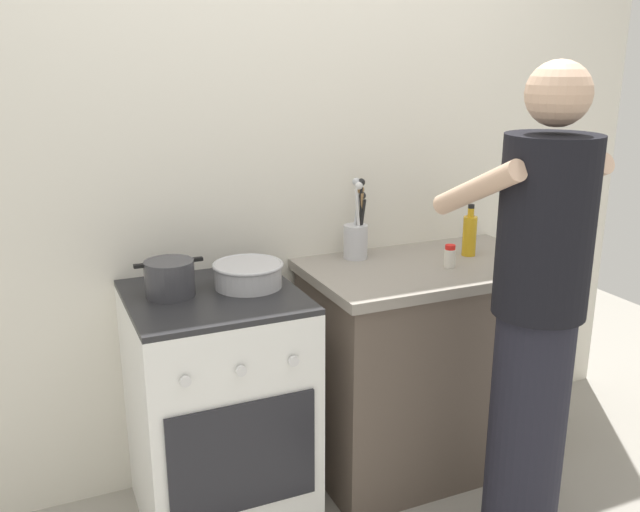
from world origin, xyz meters
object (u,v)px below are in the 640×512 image
(stove_range, at_px, (219,408))
(pot, at_px, (170,278))
(utensil_crock, at_px, (356,234))
(spice_bottle, at_px, (450,257))
(mixing_bowl, at_px, (248,274))
(person, at_px, (535,324))
(oil_bottle, at_px, (470,235))

(stove_range, distance_m, pot, 0.53)
(utensil_crock, bearing_deg, spice_bottle, -43.82)
(stove_range, relative_size, mixing_bowl, 3.48)
(utensil_crock, bearing_deg, mixing_bowl, -162.10)
(pot, bearing_deg, spice_bottle, -6.09)
(stove_range, xyz_separation_m, pot, (-0.14, 0.04, 0.51))
(pot, bearing_deg, stove_range, -17.80)
(spice_bottle, bearing_deg, utensil_crock, 136.18)
(stove_range, xyz_separation_m, person, (0.92, -0.60, 0.41))
(oil_bottle, distance_m, person, 0.69)
(oil_bottle, relative_size, person, 0.13)
(oil_bottle, height_order, person, person)
(person, bearing_deg, oil_bottle, 73.40)
(pot, bearing_deg, utensil_crock, 10.77)
(utensil_crock, bearing_deg, oil_bottle, -19.05)
(stove_range, relative_size, pot, 3.77)
(mixing_bowl, xyz_separation_m, spice_bottle, (0.80, -0.10, -0.00))
(stove_range, distance_m, person, 1.18)
(mixing_bowl, distance_m, utensil_crock, 0.55)
(mixing_bowl, height_order, spice_bottle, spice_bottle)
(mixing_bowl, bearing_deg, stove_range, -168.40)
(spice_bottle, relative_size, oil_bottle, 0.42)
(oil_bottle, bearing_deg, stove_range, -177.84)
(stove_range, bearing_deg, mixing_bowl, 11.60)
(mixing_bowl, bearing_deg, utensil_crock, 17.90)
(pot, distance_m, spice_bottle, 1.09)
(pot, relative_size, oil_bottle, 1.09)
(stove_range, distance_m, spice_bottle, 1.07)
(mixing_bowl, height_order, person, person)
(stove_range, bearing_deg, spice_bottle, -4.28)
(pot, bearing_deg, oil_bottle, -0.13)
(utensil_crock, relative_size, oil_bottle, 1.54)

